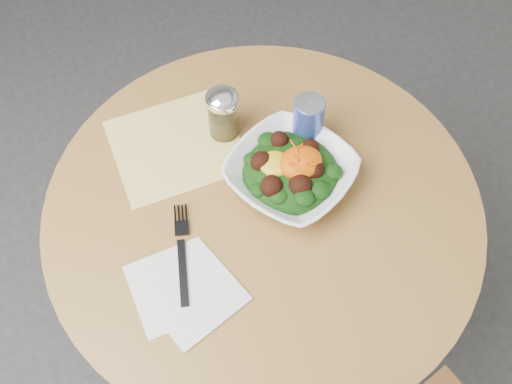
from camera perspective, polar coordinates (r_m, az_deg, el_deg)
ground at (r=1.85m, az=0.47°, el=-12.98°), size 6.00×6.00×0.00m
table at (r=1.34m, az=0.63°, el=-5.31°), size 0.90×0.90×0.75m
cloth_napkin at (r=1.26m, az=-7.93°, el=4.67°), size 0.29×0.27×0.00m
paper_napkins at (r=1.09m, az=-7.21°, el=-9.70°), size 0.20×0.21×0.00m
salad_bowl at (r=1.17m, az=3.51°, el=2.03°), size 0.33×0.33×0.09m
fork at (r=1.12m, az=-7.41°, el=-5.74°), size 0.10×0.21×0.00m
spice_shaker at (r=1.22m, az=-3.30°, el=7.84°), size 0.07×0.07×0.13m
beverage_can at (r=1.21m, az=5.22°, el=7.04°), size 0.07×0.07×0.13m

